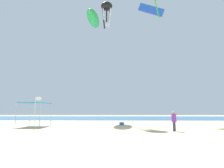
% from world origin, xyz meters
% --- Properties ---
extents(ground, '(110.00, 110.00, 0.10)m').
position_xyz_m(ground, '(0.00, 0.00, -0.05)').
color(ground, '#D1BA8C').
extents(ocean_strip, '(110.00, 23.89, 0.03)m').
position_xyz_m(ocean_strip, '(0.00, 29.41, 0.01)').
color(ocean_strip, '#28608C').
rests_on(ocean_strip, ground).
extents(canopy_tent, '(2.62, 3.40, 2.60)m').
position_xyz_m(canopy_tent, '(-7.41, 5.29, 2.46)').
color(canopy_tent, '#B2B2B7').
rests_on(canopy_tent, ground).
extents(person_near_tent, '(0.41, 0.41, 1.71)m').
position_xyz_m(person_near_tent, '(6.73, 0.36, 1.01)').
color(person_near_tent, '#33384C').
rests_on(person_near_tent, ground).
extents(banner_flag, '(0.61, 0.06, 3.13)m').
position_xyz_m(banner_flag, '(-6.37, 3.05, 1.92)').
color(banner_flag, silver).
rests_on(banner_flag, ground).
extents(cooler_box, '(0.57, 0.37, 0.35)m').
position_xyz_m(cooler_box, '(2.43, 7.16, 0.18)').
color(cooler_box, blue).
rests_on(cooler_box, ground).
extents(kite_inflatable_green, '(3.00, 6.89, 2.78)m').
position_xyz_m(kite_inflatable_green, '(-2.51, 17.78, 18.89)').
color(kite_inflatable_green, green).
extents(kite_parafoil_blue, '(4.61, 0.79, 2.79)m').
position_xyz_m(kite_parafoil_blue, '(8.01, 15.77, 19.37)').
color(kite_parafoil_blue, blue).
extents(kite_octopus_black, '(2.51, 2.51, 4.29)m').
position_xyz_m(kite_octopus_black, '(0.27, 12.62, 18.18)').
color(kite_octopus_black, black).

